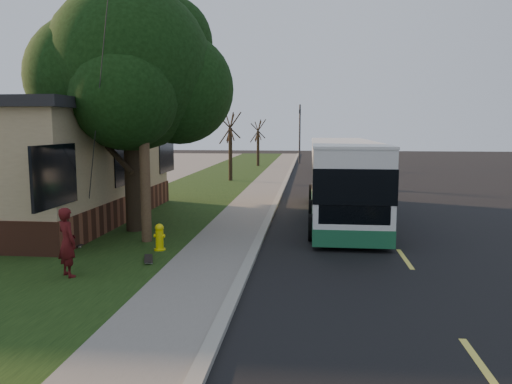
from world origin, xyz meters
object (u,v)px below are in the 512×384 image
transit_bus (342,177)px  skateboard_spare (69,244)px  skateboard_main (149,259)px  utility_pole (142,85)px  leafy_tree (133,72)px  bare_tree_near (230,147)px  bare_tree_far (258,144)px  distant_car (331,162)px  traffic_signal (300,130)px  fire_hydrant (160,237)px  dumpster (44,195)px  skateboarder (67,242)px

transit_bus → skateboard_spare: (-7.99, -5.66, -1.42)m
skateboard_main → skateboard_spare: bearing=155.4°
utility_pole → leafy_tree: (-0.87, 1.66, 0.54)m
leafy_tree → transit_bus: (6.88, 3.14, -3.61)m
bare_tree_near → bare_tree_far: bare_tree_near is taller
bare_tree_near → distant_car: bare_tree_near is taller
traffic_signal → transit_bus: 28.34m
leafy_tree → bare_tree_far: size_ratio=1.94×
bare_tree_near → transit_bus: bare_tree_near is taller
bare_tree_near → bare_tree_far: 12.01m
transit_bus → traffic_signal: bearing=94.5°
transit_bus → distant_car: (0.36, 19.47, -0.81)m
fire_hydrant → bare_tree_far: size_ratio=0.18×
traffic_signal → dumpster: traffic_signal is taller
skateboard_spare → distant_car: distant_car is taller
bare_tree_near → distant_car: 9.89m
skateboard_main → distant_car: size_ratio=0.19×
transit_bus → skateboard_main: size_ratio=12.77×
bare_tree_far → skateboard_main: 31.19m
dumpster → distant_car: bearing=56.3°
leafy_tree → distant_car: size_ratio=1.79×
utility_pole → bare_tree_near: 17.19m
fire_hydrant → bare_tree_near: size_ratio=0.17×
fire_hydrant → leafy_tree: 5.65m
leafy_tree → skateboarder: leafy_tree is taller
leafy_tree → skateboarder: 6.78m
transit_bus → skateboarder: (-6.64, -8.37, -0.69)m
fire_hydrant → transit_bus: size_ratio=0.07×
bare_tree_near → dumpster: (-6.00, -11.58, -1.53)m
bare_tree_far → traffic_signal: (3.50, 4.00, 1.16)m
bare_tree_near → traffic_signal: size_ratio=0.78×
leafy_tree → skateboarder: size_ratio=4.93×
transit_bus → skateboard_spare: transit_bus is taller
utility_pole → bare_tree_near: bearing=90.7°
fire_hydrant → transit_bus: 7.93m
fire_hydrant → skateboarder: 2.94m
transit_bus → leafy_tree: bearing=-155.5°
fire_hydrant → transit_bus: bearing=47.5°
utility_pole → skateboard_spare: size_ratio=9.69×
traffic_signal → skateboarder: size_ratio=3.47×
utility_pole → traffic_signal: utility_pole is taller
leafy_tree → skateboard_main: size_ratio=9.25×
leafy_tree → distant_car: leafy_tree is taller
fire_hydrant → traffic_signal: size_ratio=0.13×
traffic_signal → skateboarder: (-4.44, -36.58, -2.30)m
leafy_tree → skateboard_spare: leafy_tree is taller
transit_bus → dumpster: transit_bus is taller
leafy_tree → skateboard_spare: bearing=-113.9°
transit_bus → dumpster: 12.26m
fire_hydrant → distant_car: (5.67, 25.26, 0.31)m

